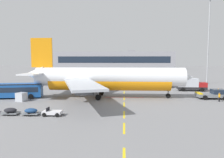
{
  "coord_description": "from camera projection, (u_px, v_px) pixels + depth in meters",
  "views": [
    {
      "loc": [
        17.97,
        -21.14,
        7.83
      ],
      "look_at": [
        15.38,
        23.87,
        3.64
      ],
      "focal_mm": 33.83,
      "sensor_mm": 36.0,
      "label": 1
    }
  ],
  "objects": [
    {
      "name": "ground",
      "position": [
        201.0,
        87.0,
        60.24
      ],
      "size": [
        400.0,
        400.0,
        0.0
      ],
      "primitive_type": "plane",
      "color": "slate"
    },
    {
      "name": "apron_paint_markings",
      "position": [
        124.0,
        87.0,
        59.15
      ],
      "size": [
        8.0,
        96.2,
        0.01
      ],
      "color": "yellow",
      "rests_on": "ground"
    },
    {
      "name": "airliner_foreground",
      "position": [
        107.0,
        78.0,
        43.06
      ],
      "size": [
        34.66,
        34.63,
        12.2
      ],
      "color": "white",
      "rests_on": "ground"
    },
    {
      "name": "pushback_tug",
      "position": [
        214.0,
        94.0,
        42.05
      ],
      "size": [
        6.02,
        3.23,
        2.08
      ],
      "color": "slate",
      "rests_on": "ground"
    },
    {
      "name": "apron_shuttle_bus",
      "position": [
        11.0,
        90.0,
        42.44
      ],
      "size": [
        12.32,
        4.99,
        3.0
      ],
      "color": "#194C99",
      "rests_on": "ground"
    },
    {
      "name": "catering_truck",
      "position": [
        191.0,
        84.0,
        52.64
      ],
      "size": [
        7.17,
        3.1,
        3.14
      ],
      "color": "black",
      "rests_on": "ground"
    },
    {
      "name": "fuel_service_truck",
      "position": [
        59.0,
        79.0,
        65.6
      ],
      "size": [
        7.34,
        5.27,
        3.14
      ],
      "color": "black",
      "rests_on": "ground"
    },
    {
      "name": "ground_power_truck",
      "position": [
        170.0,
        81.0,
        60.66
      ],
      "size": [
        5.84,
        7.17,
        3.14
      ],
      "color": "black",
      "rests_on": "ground"
    },
    {
      "name": "baggage_train",
      "position": [
        21.0,
        111.0,
        29.75
      ],
      "size": [
        11.62,
        1.73,
        1.14
      ],
      "color": "silver",
      "rests_on": "ground"
    },
    {
      "name": "ground_crew_worker",
      "position": [
        219.0,
        97.0,
        39.11
      ],
      "size": [
        0.34,
        0.66,
        1.69
      ],
      "color": "#232328",
      "rests_on": "ground"
    },
    {
      "name": "uld_cargo_container",
      "position": [
        21.0,
        97.0,
        39.65
      ],
      "size": [
        1.94,
        1.91,
        1.6
      ],
      "color": "#B7BCC6",
      "rests_on": "ground"
    },
    {
      "name": "apron_light_mast_far",
      "position": [
        209.0,
        31.0,
        66.96
      ],
      "size": [
        1.8,
        1.8,
        27.31
      ],
      "color": "slate",
      "rests_on": "ground"
    },
    {
      "name": "terminal_satellite",
      "position": [
        114.0,
        60.0,
        176.06
      ],
      "size": [
        95.62,
        23.24,
        15.54
      ],
      "color": "gray",
      "rests_on": "ground"
    }
  ]
}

